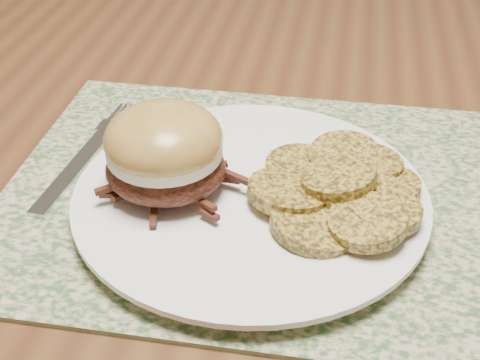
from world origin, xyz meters
name	(u,v)px	position (x,y,z in m)	size (l,w,h in m)	color
placemat	(280,195)	(-0.23, -0.11, 0.75)	(0.45, 0.33, 0.00)	#3D5C2F
dinner_plate	(251,199)	(-0.25, -0.14, 0.76)	(0.26, 0.26, 0.02)	white
pork_sandwich	(165,152)	(-0.31, -0.14, 0.80)	(0.09, 0.09, 0.07)	black
roasted_potatoes	(343,189)	(-0.18, -0.13, 0.78)	(0.15, 0.16, 0.04)	#A68530
fork	(88,153)	(-0.40, -0.08, 0.76)	(0.03, 0.18, 0.00)	#BBBBC3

